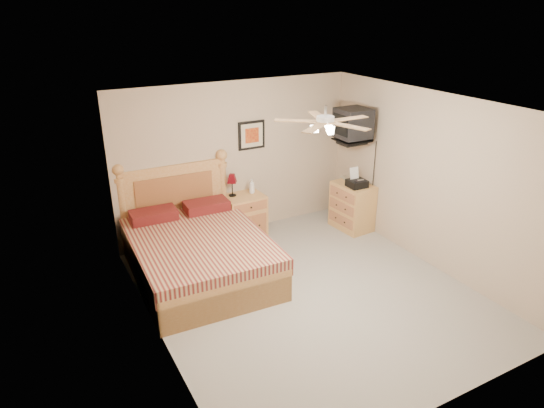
% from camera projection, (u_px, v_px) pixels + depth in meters
% --- Properties ---
extents(floor, '(4.50, 4.50, 0.00)m').
position_uv_depth(floor, '(309.00, 293.00, 6.46)').
color(floor, gray).
rests_on(floor, ground).
extents(ceiling, '(4.00, 4.50, 0.04)m').
position_uv_depth(ceiling, '(316.00, 106.00, 5.50)').
color(ceiling, white).
rests_on(ceiling, ground).
extents(wall_back, '(4.00, 0.04, 2.50)m').
position_uv_depth(wall_back, '(236.00, 159.00, 7.81)').
color(wall_back, tan).
rests_on(wall_back, ground).
extents(wall_front, '(4.00, 0.04, 2.50)m').
position_uv_depth(wall_front, '(455.00, 297.00, 4.16)').
color(wall_front, tan).
rests_on(wall_front, ground).
extents(wall_left, '(0.04, 4.50, 2.50)m').
position_uv_depth(wall_left, '(153.00, 242.00, 5.10)').
color(wall_left, tan).
rests_on(wall_left, ground).
extents(wall_right, '(0.04, 4.50, 2.50)m').
position_uv_depth(wall_right, '(431.00, 181.00, 6.86)').
color(wall_right, tan).
rests_on(wall_right, ground).
extents(bed, '(1.82, 2.33, 1.47)m').
position_uv_depth(bed, '(198.00, 229.00, 6.60)').
color(bed, '#BD7738').
rests_on(bed, ground).
extents(nightstand, '(0.66, 0.50, 0.70)m').
position_uv_depth(nightstand, '(244.00, 216.00, 7.95)').
color(nightstand, tan).
rests_on(nightstand, ground).
extents(table_lamp, '(0.24, 0.24, 0.37)m').
position_uv_depth(table_lamp, '(232.00, 185.00, 7.75)').
color(table_lamp, '#4E040B').
rests_on(table_lamp, nightstand).
extents(lotion_bottle, '(0.10, 0.10, 0.24)m').
position_uv_depth(lotion_bottle, '(252.00, 186.00, 7.89)').
color(lotion_bottle, white).
rests_on(lotion_bottle, nightstand).
extents(framed_picture, '(0.46, 0.04, 0.46)m').
position_uv_depth(framed_picture, '(252.00, 135.00, 7.77)').
color(framed_picture, black).
rests_on(framed_picture, wall_back).
extents(dresser, '(0.52, 0.71, 0.80)m').
position_uv_depth(dresser, '(352.00, 206.00, 8.19)').
color(dresser, tan).
rests_on(dresser, ground).
extents(fax_machine, '(0.30, 0.32, 0.31)m').
position_uv_depth(fax_machine, '(357.00, 178.00, 7.86)').
color(fax_machine, black).
rests_on(fax_machine, dresser).
extents(magazine_lower, '(0.24, 0.29, 0.02)m').
position_uv_depth(magazine_lower, '(343.00, 179.00, 8.25)').
color(magazine_lower, '#AAA28A').
rests_on(magazine_lower, dresser).
extents(magazine_upper, '(0.23, 0.28, 0.02)m').
position_uv_depth(magazine_upper, '(345.00, 178.00, 8.24)').
color(magazine_upper, gray).
rests_on(magazine_upper, magazine_lower).
extents(wall_tv, '(0.56, 0.46, 0.58)m').
position_uv_depth(wall_tv, '(361.00, 125.00, 7.62)').
color(wall_tv, black).
rests_on(wall_tv, wall_right).
extents(ceiling_fan, '(1.14, 1.14, 0.28)m').
position_uv_depth(ceiling_fan, '(325.00, 122.00, 5.39)').
color(ceiling_fan, white).
rests_on(ceiling_fan, ceiling).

